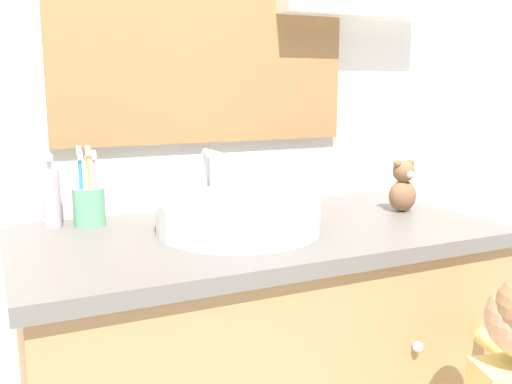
{
  "coord_description": "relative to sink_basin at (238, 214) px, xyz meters",
  "views": [
    {
      "loc": [
        -0.58,
        -0.91,
        1.18
      ],
      "look_at": [
        -0.03,
        0.25,
        0.94
      ],
      "focal_mm": 40.0,
      "sensor_mm": 36.0,
      "label": 1
    }
  ],
  "objects": [
    {
      "name": "soap_dispenser",
      "position": [
        -0.39,
        0.23,
        0.03
      ],
      "size": [
        0.04,
        0.04,
        0.18
      ],
      "color": "#CCA3BC",
      "rests_on": "vanity_counter"
    },
    {
      "name": "wall_back",
      "position": [
        0.09,
        0.32,
        0.41
      ],
      "size": [
        3.2,
        0.18,
        2.5
      ],
      "color": "silver",
      "rests_on": "ground_plane"
    },
    {
      "name": "teddy_bear",
      "position": [
        0.5,
        0.01,
        0.03
      ],
      "size": [
        0.08,
        0.07,
        0.14
      ],
      "color": "brown",
      "rests_on": "vanity_counter"
    },
    {
      "name": "toothbrush_holder",
      "position": [
        -0.31,
        0.22,
        0.01
      ],
      "size": [
        0.08,
        0.08,
        0.2
      ],
      "color": "#66B27F",
      "rests_on": "vanity_counter"
    },
    {
      "name": "sink_basin",
      "position": [
        0.0,
        0.0,
        0.0
      ],
      "size": [
        0.38,
        0.44,
        0.18
      ],
      "color": "silver",
      "rests_on": "vanity_counter"
    }
  ]
}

